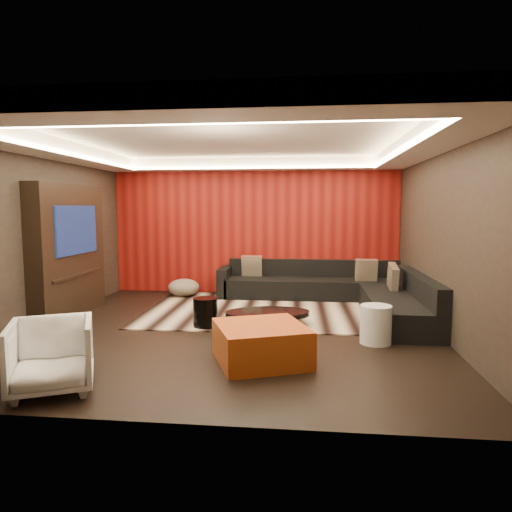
# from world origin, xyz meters

# --- Properties ---
(floor) EXTENTS (6.00, 6.00, 0.02)m
(floor) POSITION_xyz_m (0.00, 0.00, -0.01)
(floor) COLOR black
(floor) RESTS_ON ground
(ceiling) EXTENTS (6.00, 6.00, 0.02)m
(ceiling) POSITION_xyz_m (0.00, 0.00, 2.81)
(ceiling) COLOR silver
(ceiling) RESTS_ON ground
(wall_back) EXTENTS (6.00, 0.02, 2.80)m
(wall_back) POSITION_xyz_m (0.00, 3.01, 1.40)
(wall_back) COLOR black
(wall_back) RESTS_ON ground
(wall_left) EXTENTS (0.02, 6.00, 2.80)m
(wall_left) POSITION_xyz_m (-3.01, 0.00, 1.40)
(wall_left) COLOR black
(wall_left) RESTS_ON ground
(wall_right) EXTENTS (0.02, 6.00, 2.80)m
(wall_right) POSITION_xyz_m (3.01, 0.00, 1.40)
(wall_right) COLOR black
(wall_right) RESTS_ON ground
(red_feature_wall) EXTENTS (5.98, 0.05, 2.78)m
(red_feature_wall) POSITION_xyz_m (0.00, 2.97, 1.40)
(red_feature_wall) COLOR #6B0C0A
(red_feature_wall) RESTS_ON ground
(soffit_back) EXTENTS (6.00, 0.60, 0.22)m
(soffit_back) POSITION_xyz_m (0.00, 2.70, 2.69)
(soffit_back) COLOR silver
(soffit_back) RESTS_ON ground
(soffit_front) EXTENTS (6.00, 0.60, 0.22)m
(soffit_front) POSITION_xyz_m (0.00, -2.70, 2.69)
(soffit_front) COLOR silver
(soffit_front) RESTS_ON ground
(soffit_left) EXTENTS (0.60, 4.80, 0.22)m
(soffit_left) POSITION_xyz_m (-2.70, 0.00, 2.69)
(soffit_left) COLOR silver
(soffit_left) RESTS_ON ground
(soffit_right) EXTENTS (0.60, 4.80, 0.22)m
(soffit_right) POSITION_xyz_m (2.70, 0.00, 2.69)
(soffit_right) COLOR silver
(soffit_right) RESTS_ON ground
(cove_back) EXTENTS (4.80, 0.08, 0.04)m
(cove_back) POSITION_xyz_m (0.00, 2.36, 2.60)
(cove_back) COLOR #FFD899
(cove_back) RESTS_ON ground
(cove_front) EXTENTS (4.80, 0.08, 0.04)m
(cove_front) POSITION_xyz_m (0.00, -2.36, 2.60)
(cove_front) COLOR #FFD899
(cove_front) RESTS_ON ground
(cove_left) EXTENTS (0.08, 4.80, 0.04)m
(cove_left) POSITION_xyz_m (-2.36, 0.00, 2.60)
(cove_left) COLOR #FFD899
(cove_left) RESTS_ON ground
(cove_right) EXTENTS (0.08, 4.80, 0.04)m
(cove_right) POSITION_xyz_m (2.36, 0.00, 2.60)
(cove_right) COLOR #FFD899
(cove_right) RESTS_ON ground
(tv_surround) EXTENTS (0.30, 2.00, 2.20)m
(tv_surround) POSITION_xyz_m (-2.85, 0.60, 1.10)
(tv_surround) COLOR black
(tv_surround) RESTS_ON ground
(tv_screen) EXTENTS (0.04, 1.30, 0.80)m
(tv_screen) POSITION_xyz_m (-2.69, 0.60, 1.45)
(tv_screen) COLOR black
(tv_screen) RESTS_ON ground
(tv_shelf) EXTENTS (0.04, 1.60, 0.04)m
(tv_shelf) POSITION_xyz_m (-2.69, 0.60, 0.70)
(tv_shelf) COLOR black
(tv_shelf) RESTS_ON ground
(rug) EXTENTS (4.06, 3.08, 0.02)m
(rug) POSITION_xyz_m (0.29, 1.34, 0.01)
(rug) COLOR #CAB094
(rug) RESTS_ON floor
(coffee_table) EXTENTS (1.53, 1.53, 0.22)m
(coffee_table) POSITION_xyz_m (0.52, 0.23, 0.13)
(coffee_table) COLOR black
(coffee_table) RESTS_ON rug
(drum_stool) EXTENTS (0.40, 0.40, 0.44)m
(drum_stool) POSITION_xyz_m (-0.42, 0.09, 0.24)
(drum_stool) COLOR black
(drum_stool) RESTS_ON rug
(striped_pouf) EXTENTS (0.67, 0.67, 0.35)m
(striped_pouf) POSITION_xyz_m (-1.38, 2.40, 0.20)
(striped_pouf) COLOR beige
(striped_pouf) RESTS_ON rug
(white_side_table) EXTENTS (0.54, 0.54, 0.52)m
(white_side_table) POSITION_xyz_m (2.03, -0.47, 0.26)
(white_side_table) COLOR silver
(white_side_table) RESTS_ON floor
(orange_ottoman) EXTENTS (1.29, 1.29, 0.44)m
(orange_ottoman) POSITION_xyz_m (0.57, -1.37, 0.22)
(orange_ottoman) COLOR #9B4114
(orange_ottoman) RESTS_ON floor
(armchair) EXTENTS (1.03, 1.04, 0.72)m
(armchair) POSITION_xyz_m (-1.41, -2.45, 0.36)
(armchair) COLOR white
(armchair) RESTS_ON floor
(sectional_sofa) EXTENTS (3.65, 3.50, 0.75)m
(sectional_sofa) POSITION_xyz_m (1.73, 1.86, 0.26)
(sectional_sofa) COLOR black
(sectional_sofa) RESTS_ON floor
(throw_pillows) EXTENTS (2.88, 1.65, 0.50)m
(throw_pillows) POSITION_xyz_m (1.61, 2.16, 0.62)
(throw_pillows) COLOR tan
(throw_pillows) RESTS_ON sectional_sofa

